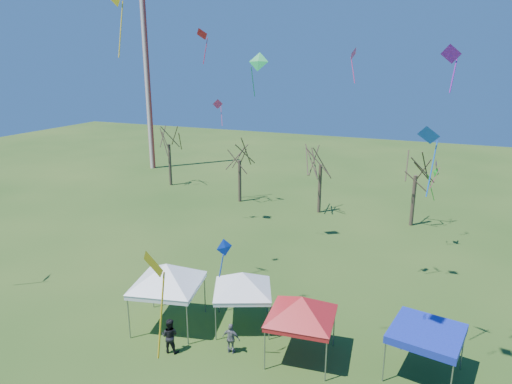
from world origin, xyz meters
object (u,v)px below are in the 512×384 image
at_px(tent_white_west, 167,268).
at_px(person_dark, 170,336).
at_px(tree_3, 417,157).
at_px(tent_blue, 427,334).
at_px(tree_0, 168,129).
at_px(tent_red, 302,301).
at_px(tree_2, 321,147).
at_px(tree_1, 239,146).
at_px(person_grey, 231,338).
at_px(radio_mast, 147,72).
at_px(tent_white_mid, 242,276).

xyz_separation_m(tent_white_west, person_dark, (1.37, -2.03, -2.48)).
distance_m(tree_3, tent_blue, 21.13).
distance_m(tree_0, person_dark, 32.60).
bearing_deg(tent_red, tree_2, 102.98).
height_order(tree_3, tent_white_west, tree_3).
relative_size(tree_0, tree_1, 1.12).
bearing_deg(tree_2, person_grey, -85.50).
xyz_separation_m(tree_1, tent_blue, (18.99, -21.25, -3.63)).
bearing_deg(tree_3, radio_mast, 163.69).
bearing_deg(tent_white_mid, tent_white_west, -158.01).
distance_m(tree_1, tree_2, 8.42).
distance_m(radio_mast, tent_white_west, 40.23).
bearing_deg(tree_0, radio_mast, 137.23).
xyz_separation_m(person_grey, person_dark, (-2.81, -1.09, 0.11)).
bearing_deg(person_grey, person_dark, 19.78).
height_order(person_grey, person_dark, person_dark).
bearing_deg(tent_white_west, person_grey, -12.60).
height_order(tent_red, person_grey, tent_red).
xyz_separation_m(tent_blue, person_grey, (-8.79, -1.87, -1.37)).
xyz_separation_m(tree_0, tent_white_west, (16.09, -24.92, -3.11)).
bearing_deg(person_dark, tree_2, -102.03).
bearing_deg(person_grey, radio_mast, -51.29).
bearing_deg(radio_mast, tree_2, -20.57).
xyz_separation_m(tree_2, tent_red, (5.04, -21.86, -3.25)).
xyz_separation_m(radio_mast, person_dark, (24.62, -33.56, -11.61)).
bearing_deg(tent_red, tent_white_west, -179.55).
relative_size(tent_red, person_grey, 2.70).
height_order(radio_mast, tent_white_mid, radio_mast).
distance_m(tree_3, tent_red, 21.99).
bearing_deg(person_dark, tent_red, -170.58).
bearing_deg(tree_2, tree_0, 170.76).
distance_m(radio_mast, tent_blue, 48.53).
height_order(radio_mast, person_grey, radio_mast).
xyz_separation_m(tree_3, tent_red, (-3.36, -21.52, -3.04)).
xyz_separation_m(tent_white_mid, person_dark, (-2.34, -3.53, -2.05)).
relative_size(tree_2, person_grey, 5.20).
bearing_deg(tent_blue, tent_white_mid, 176.52).
xyz_separation_m(radio_mast, tent_blue, (36.22, -30.60, -10.34)).
bearing_deg(person_dark, tree_3, -121.34).
height_order(radio_mast, tree_3, radio_mast).
bearing_deg(person_grey, tent_white_west, -14.08).
distance_m(tent_red, tent_blue, 5.69).
relative_size(tent_white_mid, tent_blue, 1.11).
bearing_deg(tent_blue, tree_3, 96.06).
distance_m(tent_white_west, tent_red, 7.44).
distance_m(tent_blue, person_dark, 12.04).
xyz_separation_m(tree_1, tent_white_west, (6.01, -22.18, -2.42)).
distance_m(tree_0, person_grey, 33.35).
height_order(tent_white_west, tent_white_mid, tent_white_west).
relative_size(tree_3, tent_blue, 2.29).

